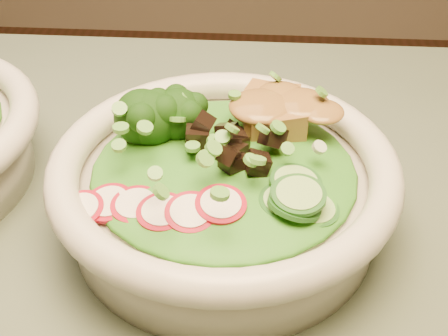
# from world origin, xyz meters

# --- Properties ---
(salad_bowl) EXTENTS (0.27, 0.27, 0.07)m
(salad_bowl) POSITION_xyz_m (0.19, 0.07, 0.79)
(salad_bowl) COLOR silver
(salad_bowl) RESTS_ON dining_table
(lettuce_bed) EXTENTS (0.20, 0.20, 0.02)m
(lettuce_bed) POSITION_xyz_m (0.19, 0.07, 0.81)
(lettuce_bed) COLOR #1D5E13
(lettuce_bed) RESTS_ON salad_bowl
(broccoli_florets) EXTENTS (0.09, 0.09, 0.04)m
(broccoli_florets) POSITION_xyz_m (0.14, 0.10, 0.82)
(broccoli_florets) COLOR black
(broccoli_florets) RESTS_ON salad_bowl
(radish_slices) EXTENTS (0.11, 0.07, 0.02)m
(radish_slices) POSITION_xyz_m (0.15, 0.01, 0.81)
(radish_slices) COLOR maroon
(radish_slices) RESTS_ON salad_bowl
(cucumber_slices) EXTENTS (0.08, 0.08, 0.04)m
(cucumber_slices) POSITION_xyz_m (0.24, 0.03, 0.82)
(cucumber_slices) COLOR #99CB71
(cucumber_slices) RESTS_ON salad_bowl
(mushroom_heap) EXTENTS (0.08, 0.08, 0.04)m
(mushroom_heap) POSITION_xyz_m (0.20, 0.08, 0.82)
(mushroom_heap) COLOR black
(mushroom_heap) RESTS_ON salad_bowl
(tofu_cubes) EXTENTS (0.10, 0.08, 0.04)m
(tofu_cubes) POSITION_xyz_m (0.23, 0.12, 0.82)
(tofu_cubes) COLOR brown
(tofu_cubes) RESTS_ON salad_bowl
(peanut_sauce) EXTENTS (0.07, 0.05, 0.02)m
(peanut_sauce) POSITION_xyz_m (0.23, 0.12, 0.83)
(peanut_sauce) COLOR brown
(peanut_sauce) RESTS_ON tofu_cubes
(scallion_garnish) EXTENTS (0.19, 0.19, 0.02)m
(scallion_garnish) POSITION_xyz_m (0.19, 0.07, 0.83)
(scallion_garnish) COLOR #549A36
(scallion_garnish) RESTS_ON salad_bowl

